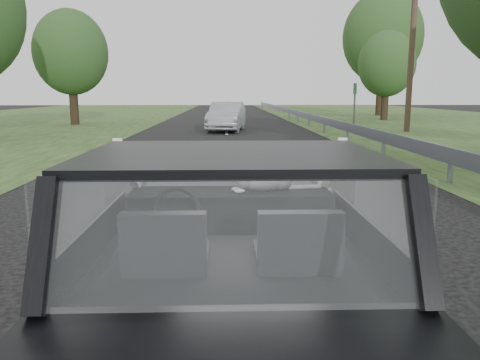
{
  "coord_description": "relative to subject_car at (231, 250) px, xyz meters",
  "views": [
    {
      "loc": [
        -0.03,
        -3.02,
        1.77
      ],
      "look_at": [
        0.07,
        0.5,
        1.11
      ],
      "focal_mm": 35.0,
      "sensor_mm": 36.0,
      "label": 1
    }
  ],
  "objects": [
    {
      "name": "driver_seat",
      "position": [
        -0.4,
        -0.29,
        0.16
      ],
      "size": [
        0.5,
        0.72,
        0.42
      ],
      "primitive_type": "cube",
      "color": "black",
      "rests_on": "subject_car"
    },
    {
      "name": "passenger_seat",
      "position": [
        0.4,
        -0.29,
        0.16
      ],
      "size": [
        0.5,
        0.72,
        0.42
      ],
      "primitive_type": "cube",
      "color": "black",
      "rests_on": "subject_car"
    },
    {
      "name": "cat",
      "position": [
        0.27,
        0.63,
        0.36
      ],
      "size": [
        0.6,
        0.31,
        0.26
      ],
      "primitive_type": "ellipsoid",
      "rotation": [
        0.0,
        0.0,
        0.25
      ],
      "color": "slate",
      "rests_on": "dashboard"
    },
    {
      "name": "utility_pole",
      "position": [
        8.39,
        18.57,
        3.36
      ],
      "size": [
        0.31,
        0.31,
        8.17
      ],
      "primitive_type": "cylinder",
      "rotation": [
        0.0,
        0.0,
        0.21
      ],
      "color": "brown",
      "rests_on": "ground"
    },
    {
      "name": "tree_2",
      "position": [
        10.6,
        28.32,
        2.11
      ],
      "size": [
        4.96,
        4.96,
        5.66
      ],
      "primitive_type": null,
      "rotation": [
        0.0,
        0.0,
        0.43
      ],
      "color": "#2C5324",
      "rests_on": "ground"
    },
    {
      "name": "ground",
      "position": [
        0.0,
        0.0,
        -0.72
      ],
      "size": [
        140.0,
        140.0,
        0.0
      ],
      "primitive_type": "plane",
      "color": "#2D2D2D",
      "rests_on": "ground"
    },
    {
      "name": "dashboard",
      "position": [
        0.0,
        0.62,
        0.12
      ],
      "size": [
        1.58,
        0.45,
        0.3
      ],
      "primitive_type": "cube",
      "color": "black",
      "rests_on": "subject_car"
    },
    {
      "name": "tree_3",
      "position": [
        12.42,
        35.03,
        4.01
      ],
      "size": [
        7.9,
        7.9,
        9.47
      ],
      "primitive_type": null,
      "rotation": [
        0.0,
        0.0,
        0.32
      ],
      "color": "#2C5324",
      "rests_on": "ground"
    },
    {
      "name": "subject_car",
      "position": [
        0.0,
        0.0,
        0.0
      ],
      "size": [
        1.8,
        4.0,
        1.45
      ],
      "primitive_type": "cube",
      "color": "black",
      "rests_on": "ground"
    },
    {
      "name": "tree_6",
      "position": [
        -8.66,
        24.11,
        2.36
      ],
      "size": [
        5.38,
        5.38,
        6.17
      ],
      "primitive_type": null,
      "rotation": [
        0.0,
        0.0,
        0.42
      ],
      "color": "#2C5324",
      "rests_on": "ground"
    },
    {
      "name": "highway_sign",
      "position": [
        6.45,
        20.61,
        0.41
      ],
      "size": [
        0.44,
        0.87,
        2.27
      ],
      "primitive_type": "cube",
      "rotation": [
        0.0,
        0.0,
        -0.41
      ],
      "color": "#1D6634",
      "rests_on": "ground"
    },
    {
      "name": "steering_wheel",
      "position": [
        -0.4,
        0.33,
        0.2
      ],
      "size": [
        0.36,
        0.36,
        0.04
      ],
      "primitive_type": "torus",
      "color": "black",
      "rests_on": "dashboard"
    },
    {
      "name": "other_car",
      "position": [
        0.01,
        19.42,
        -0.04
      ],
      "size": [
        2.16,
        4.33,
        1.37
      ],
      "primitive_type": "imported",
      "rotation": [
        0.0,
        0.0,
        -0.13
      ],
      "color": "#999DA7",
      "rests_on": "ground"
    },
    {
      "name": "guardrail",
      "position": [
        4.3,
        10.0,
        -0.15
      ],
      "size": [
        0.05,
        90.0,
        0.32
      ],
      "primitive_type": "cube",
      "color": "gray",
      "rests_on": "ground"
    }
  ]
}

